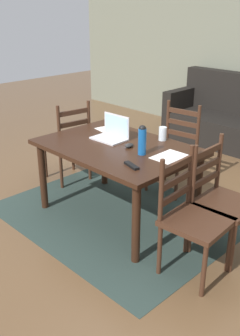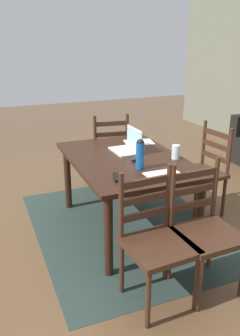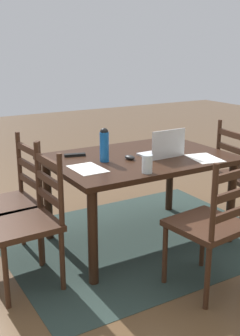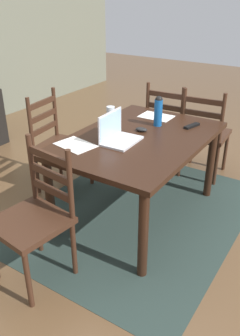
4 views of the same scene
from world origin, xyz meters
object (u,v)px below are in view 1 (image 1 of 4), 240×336
couch (230,120)px  computer_mouse (129,145)px  tv_remote (132,165)px  laptop (112,133)px  chair_left_far (68,142)px  water_bottle (142,139)px  drinking_glass (163,134)px  chair_right_far (221,201)px  chair_right_near (192,219)px  dining_table (117,155)px  chair_far_head (174,150)px

couch → computer_mouse: bearing=-79.1°
tv_remote → laptop: bearing=74.2°
chair_left_far → couch: couch is taller
water_bottle → computer_mouse: bearing=166.2°
computer_mouse → laptop: bearing=158.3°
drinking_glass → computer_mouse: (-0.08, -0.36, -0.05)m
chair_left_far → computer_mouse: 1.17m
couch → laptop: bearing=-85.0°
chair_right_far → water_bottle: (-0.69, -0.20, 0.41)m
chair_left_far → chair_right_near: 2.05m
couch → drinking_glass: 2.40m
laptop → tv_remote: laptop is taller
laptop → drinking_glass: laptop is taller
chair_left_far → water_bottle: (1.32, -0.20, 0.41)m
dining_table → laptop: (-0.17, 0.10, 0.15)m
chair_right_far → chair_left_far: bearing=-179.9°
chair_left_far → couch: (0.61, 2.50, -0.11)m
laptop → computer_mouse: 0.29m
couch → water_bottle: size_ratio=6.89×
chair_right_near → drinking_glass: (-0.81, 0.61, 0.33)m
chair_left_far → tv_remote: chair_left_far is taller
chair_right_near → computer_mouse: bearing=164.8°
chair_left_far → drinking_glass: 1.27m
laptop → chair_far_head: bearing=77.9°
water_bottle → chair_right_far: bearing=16.4°
couch → water_bottle: bearing=-75.3°
couch → tv_remote: (0.84, -2.96, 0.39)m
dining_table → chair_right_far: size_ratio=1.51×
chair_right_near → chair_right_far: bearing=90.0°
dining_table → couch: couch is taller
chair_right_near → laptop: size_ratio=2.90×
chair_left_far → couch: bearing=76.2°
couch → drinking_glass: (0.59, -2.28, 0.44)m
chair_right_near → laptop: (-1.17, 0.30, 0.33)m
chair_left_far → laptop: size_ratio=2.90×
dining_table → computer_mouse: bearing=20.0°
laptop → tv_remote: bearing=-31.2°
tv_remote → couch: bearing=31.2°
laptop → dining_table: bearing=-30.8°
couch → computer_mouse: couch is taller
couch → laptop: couch is taller
chair_far_head → laptop: size_ratio=2.90×
dining_table → chair_right_far: 1.04m
dining_table → chair_left_far: chair_left_far is taller
laptop → drinking_glass: (0.37, 0.31, 0.01)m
couch → laptop: size_ratio=5.50×
laptop → chair_right_near: bearing=-14.4°
computer_mouse → tv_remote: size_ratio=0.59×
chair_left_far → water_bottle: water_bottle is taller
dining_table → tv_remote: size_ratio=8.43×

